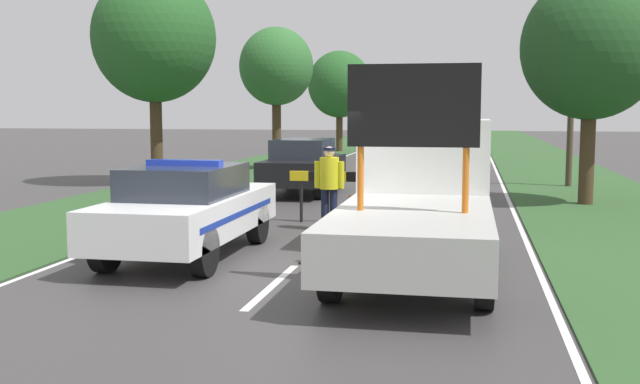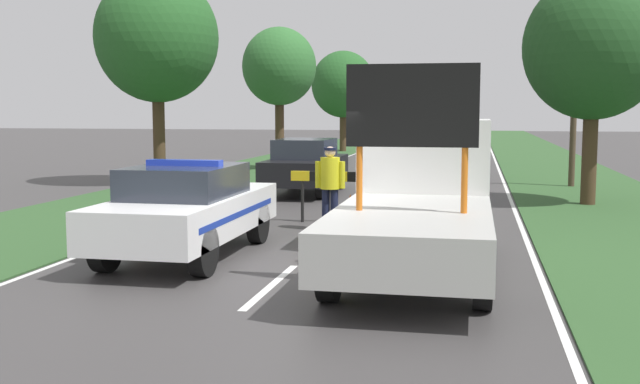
% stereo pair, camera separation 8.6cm
% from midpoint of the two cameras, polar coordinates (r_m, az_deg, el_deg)
% --- Properties ---
extents(ground_plane, '(160.00, 160.00, 0.00)m').
position_cam_midpoint_polar(ground_plane, '(11.96, -2.44, -5.90)').
color(ground_plane, '#3D3A3A').
extents(lane_markings, '(7.81, 64.92, 0.01)m').
position_cam_midpoint_polar(lane_markings, '(27.65, 5.47, 1.04)').
color(lane_markings, silver).
rests_on(lane_markings, ground).
extents(grass_verge_left, '(4.54, 120.00, 0.03)m').
position_cam_midpoint_polar(grass_verge_left, '(32.72, -4.72, 1.88)').
color(grass_verge_left, '#2D5128').
rests_on(grass_verge_left, ground).
extents(grass_verge_right, '(4.54, 120.00, 0.03)m').
position_cam_midpoint_polar(grass_verge_right, '(31.64, 17.50, 1.46)').
color(grass_verge_right, '#2D5128').
rests_on(grass_verge_right, ground).
extents(police_car, '(1.86, 4.83, 1.68)m').
position_cam_midpoint_polar(police_car, '(13.05, -10.21, -1.25)').
color(police_car, white).
rests_on(police_car, ground).
extents(work_truck, '(2.22, 6.06, 3.15)m').
position_cam_midpoint_polar(work_truck, '(12.10, 7.40, -0.44)').
color(work_truck, white).
rests_on(work_truck, ground).
extents(road_barrier, '(2.57, 0.08, 1.15)m').
position_cam_midpoint_polar(road_barrier, '(16.60, 1.87, 0.83)').
color(road_barrier, black).
rests_on(road_barrier, ground).
extents(police_officer, '(0.63, 0.40, 1.76)m').
position_cam_midpoint_polar(police_officer, '(15.61, 0.55, 0.87)').
color(police_officer, '#191E38').
rests_on(police_officer, ground).
extents(pedestrian_civilian, '(0.62, 0.39, 1.72)m').
position_cam_midpoint_polar(pedestrian_civilian, '(16.21, 3.84, 0.91)').
color(pedestrian_civilian, '#232326').
rests_on(pedestrian_civilian, ground).
extents(traffic_cone_near_police, '(0.42, 0.42, 0.58)m').
position_cam_midpoint_polar(traffic_cone_near_police, '(17.03, 5.58, -1.29)').
color(traffic_cone_near_police, black).
rests_on(traffic_cone_near_police, ground).
extents(traffic_cone_centre_front, '(0.38, 0.38, 0.53)m').
position_cam_midpoint_polar(traffic_cone_centre_front, '(12.41, -0.82, -4.22)').
color(traffic_cone_centre_front, black).
rests_on(traffic_cone_centre_front, ground).
extents(traffic_cone_near_truck, '(0.49, 0.49, 0.68)m').
position_cam_midpoint_polar(traffic_cone_near_truck, '(16.54, 2.10, -1.32)').
color(traffic_cone_near_truck, black).
rests_on(traffic_cone_near_truck, ground).
extents(traffic_cone_behind_barrier, '(0.42, 0.42, 0.58)m').
position_cam_midpoint_polar(traffic_cone_behind_barrier, '(14.28, -13.81, -2.91)').
color(traffic_cone_behind_barrier, black).
rests_on(traffic_cone_behind_barrier, ground).
extents(queued_car_sedan_black, '(1.80, 4.69, 1.65)m').
position_cam_midpoint_polar(queued_car_sedan_black, '(22.60, -1.35, 2.05)').
color(queued_car_sedan_black, black).
rests_on(queued_car_sedan_black, ground).
extents(queued_car_suv_grey, '(1.87, 3.93, 1.67)m').
position_cam_midpoint_polar(queued_car_suv_grey, '(28.41, 9.70, 2.82)').
color(queued_car_suv_grey, slate).
rests_on(queued_car_suv_grey, ground).
extents(queued_car_hatch_blue, '(1.75, 4.20, 1.46)m').
position_cam_midpoint_polar(queued_car_hatch_blue, '(35.36, 9.70, 3.37)').
color(queued_car_hatch_blue, navy).
rests_on(queued_car_hatch_blue, ground).
extents(roadside_tree_near_left, '(3.78, 3.78, 6.01)m').
position_cam_midpoint_polar(roadside_tree_near_left, '(45.12, 1.44, 8.18)').
color(roadside_tree_near_left, '#42301E').
rests_on(roadside_tree_near_left, ground).
extents(roadside_tree_near_right, '(3.62, 3.62, 6.05)m').
position_cam_midpoint_polar(roadside_tree_near_right, '(21.01, 19.86, 10.32)').
color(roadside_tree_near_right, '#42301E').
rests_on(roadside_tree_near_right, ground).
extents(roadside_tree_mid_left, '(4.07, 4.07, 7.04)m').
position_cam_midpoint_polar(roadside_tree_mid_left, '(25.82, -12.62, 11.37)').
color(roadside_tree_mid_left, '#42301E').
rests_on(roadside_tree_mid_left, ground).
extents(roadside_tree_mid_right, '(3.05, 3.05, 5.90)m').
position_cam_midpoint_polar(roadside_tree_mid_right, '(31.25, -3.43, 9.47)').
color(roadside_tree_mid_right, '#42301E').
rests_on(roadside_tree_mid_right, ground).
extents(utility_pole, '(1.20, 0.20, 6.64)m').
position_cam_midpoint_polar(utility_pole, '(25.75, 18.56, 8.00)').
color(utility_pole, '#473828').
rests_on(utility_pole, ground).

